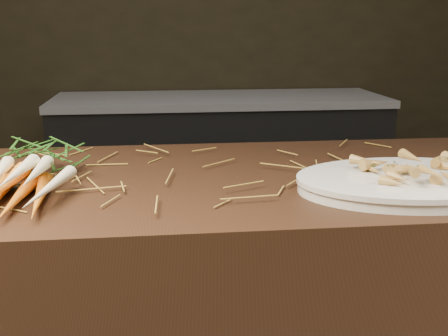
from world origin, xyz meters
name	(u,v)px	position (x,y,z in m)	size (l,w,h in m)	color
back_counter	(220,169)	(0.30, 2.18, 0.42)	(1.82, 0.62, 0.84)	black
straw_bedding	(178,173)	(0.00, 0.30, 0.91)	(1.40, 0.60, 0.02)	#A88030
root_veg_bunch	(33,167)	(-0.30, 0.26, 0.94)	(0.17, 0.46, 0.09)	orange
serving_platter	(412,184)	(0.47, 0.14, 0.91)	(0.47, 0.32, 0.03)	white
roasted_veg_heap	(414,166)	(0.47, 0.14, 0.95)	(0.23, 0.17, 0.05)	#A26D32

